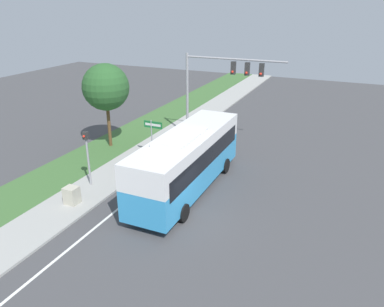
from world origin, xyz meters
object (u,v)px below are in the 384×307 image
pedestrian_signal (87,150)px  street_sign (152,131)px  utility_cabinet (72,195)px  signal_gantry (220,78)px  bus (187,158)px

pedestrian_signal → street_sign: 5.40m
pedestrian_signal → utility_cabinet: size_ratio=3.60×
signal_gantry → pedestrian_signal: bearing=-111.8°
street_sign → bus: bearing=-38.9°
signal_gantry → utility_cabinet: (-3.60, -12.49, -4.28)m
bus → pedestrian_signal: (-5.36, -1.91, 0.29)m
bus → utility_cabinet: bus is taller
bus → signal_gantry: size_ratio=1.33×
bus → pedestrian_signal: size_ratio=2.97×
pedestrian_signal → street_sign: (1.23, 5.25, -0.33)m
bus → utility_cabinet: bearing=-139.7°
bus → street_sign: size_ratio=3.70×
pedestrian_signal → street_sign: pedestrian_signal is taller
street_sign → utility_cabinet: size_ratio=2.89×
bus → street_sign: 5.31m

